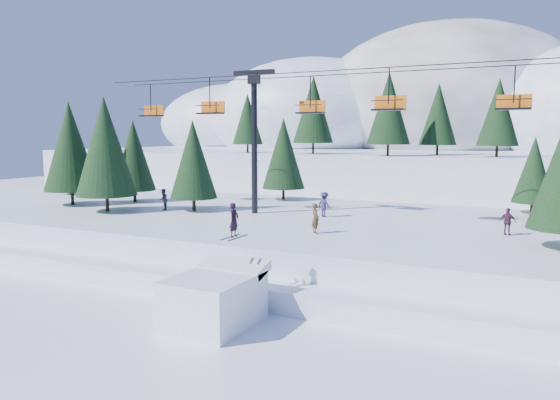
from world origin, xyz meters
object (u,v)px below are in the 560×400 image
at_px(banner_near, 481,333).
at_px(jump_kicker, 215,298).
at_px(chairlift, 390,117).
at_px(banner_far, 490,324).

bearing_deg(banner_near, jump_kicker, -166.14).
bearing_deg(jump_kicker, chairlift, 78.03).
height_order(jump_kicker, chairlift, chairlift).
relative_size(chairlift, banner_near, 16.10).
bearing_deg(banner_far, chairlift, 123.28).
bearing_deg(banner_far, jump_kicker, -160.56).
height_order(chairlift, banner_near, chairlift).
xyz_separation_m(jump_kicker, chairlift, (3.26, 15.36, 8.12)).
height_order(jump_kicker, banner_far, jump_kicker).
relative_size(banner_near, banner_far, 1.01).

